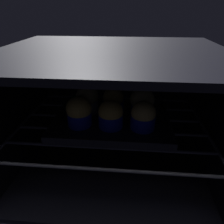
% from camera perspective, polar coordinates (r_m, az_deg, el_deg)
% --- Properties ---
extents(oven_cavity, '(0.59, 0.47, 0.37)m').
position_cam_1_polar(oven_cavity, '(0.62, 0.30, 1.19)').
color(oven_cavity, black).
rests_on(oven_cavity, ground).
extents(oven_rack, '(0.55, 0.42, 0.01)m').
position_cam_1_polar(oven_rack, '(0.60, -0.04, -3.50)').
color(oven_rack, '#42424C').
rests_on(oven_rack, oven_cavity).
extents(baking_tray, '(0.33, 0.25, 0.02)m').
position_cam_1_polar(baking_tray, '(0.60, 0.00, -2.39)').
color(baking_tray, black).
rests_on(baking_tray, oven_rack).
extents(muffin_row0_col0, '(0.07, 0.07, 0.09)m').
position_cam_1_polar(muffin_row0_col0, '(0.56, -9.36, 0.06)').
color(muffin_row0_col0, '#1928B7').
rests_on(muffin_row0_col0, baking_tray).
extents(muffin_row0_col1, '(0.07, 0.07, 0.08)m').
position_cam_1_polar(muffin_row0_col1, '(0.55, -0.05, -0.91)').
color(muffin_row0_col1, '#1928B7').
rests_on(muffin_row0_col1, baking_tray).
extents(muffin_row0_col2, '(0.07, 0.07, 0.08)m').
position_cam_1_polar(muffin_row0_col2, '(0.55, 8.86, -1.22)').
color(muffin_row0_col2, '#1928B7').
rests_on(muffin_row0_col2, baking_tray).
extents(muffin_row1_col0, '(0.07, 0.07, 0.09)m').
position_cam_1_polar(muffin_row1_col0, '(0.63, -7.00, 3.57)').
color(muffin_row1_col0, silver).
rests_on(muffin_row1_col0, baking_tray).
extents(muffin_row1_col1, '(0.07, 0.07, 0.08)m').
position_cam_1_polar(muffin_row1_col1, '(0.62, 0.35, 3.17)').
color(muffin_row1_col1, '#1928B7').
rests_on(muffin_row1_col1, baking_tray).
extents(muffin_row1_col2, '(0.07, 0.07, 0.09)m').
position_cam_1_polar(muffin_row1_col2, '(0.62, 8.51, 2.78)').
color(muffin_row1_col2, '#1928B7').
rests_on(muffin_row1_col2, baking_tray).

